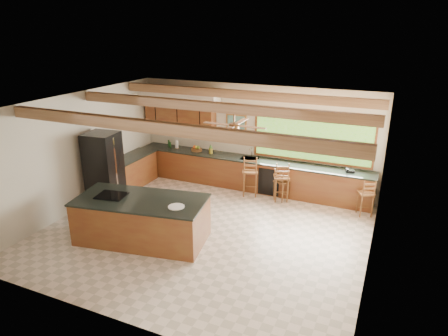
% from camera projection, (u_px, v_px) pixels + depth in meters
% --- Properties ---
extents(ground, '(7.20, 7.20, 0.00)m').
position_uv_depth(ground, '(205.00, 232.00, 9.35)').
color(ground, beige).
rests_on(ground, ground).
extents(room_shell, '(7.27, 6.54, 3.02)m').
position_uv_depth(room_shell, '(210.00, 133.00, 9.23)').
color(room_shell, beige).
rests_on(room_shell, ground).
extents(counter_run, '(7.12, 3.10, 1.22)m').
position_uv_depth(counter_run, '(218.00, 174.00, 11.67)').
color(counter_run, brown).
rests_on(counter_run, ground).
extents(island, '(3.04, 1.81, 1.01)m').
position_uv_depth(island, '(142.00, 219.00, 8.85)').
color(island, brown).
rests_on(island, ground).
extents(refrigerator, '(0.85, 0.83, 2.00)m').
position_uv_depth(refrigerator, '(104.00, 170.00, 10.39)').
color(refrigerator, black).
rests_on(refrigerator, ground).
extents(bar_stool_a, '(0.53, 0.53, 1.13)m').
position_uv_depth(bar_stool_a, '(281.00, 178.00, 10.76)').
color(bar_stool_a, brown).
rests_on(bar_stool_a, ground).
extents(bar_stool_b, '(0.53, 0.53, 1.19)m').
position_uv_depth(bar_stool_b, '(250.00, 172.00, 11.09)').
color(bar_stool_b, brown).
rests_on(bar_stool_b, ground).
extents(bar_stool_c, '(0.42, 0.42, 0.94)m').
position_uv_depth(bar_stool_c, '(281.00, 182.00, 10.80)').
color(bar_stool_c, brown).
rests_on(bar_stool_c, ground).
extents(bar_stool_d, '(0.47, 0.47, 0.99)m').
position_uv_depth(bar_stool_d, '(366.00, 194.00, 9.93)').
color(bar_stool_d, brown).
rests_on(bar_stool_d, ground).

